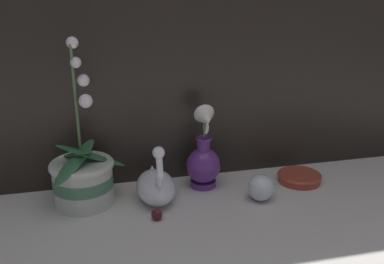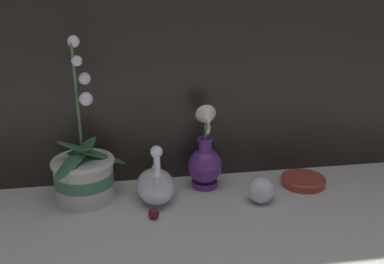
{
  "view_description": "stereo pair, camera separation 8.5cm",
  "coord_description": "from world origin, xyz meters",
  "px_view_note": "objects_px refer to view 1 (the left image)",
  "views": [
    {
      "loc": [
        -0.3,
        -1.03,
        0.64
      ],
      "look_at": [
        -0.02,
        0.14,
        0.21
      ],
      "focal_mm": 42.0,
      "sensor_mm": 36.0,
      "label": 1
    },
    {
      "loc": [
        -0.22,
        -1.05,
        0.64
      ],
      "look_at": [
        -0.02,
        0.14,
        0.21
      ],
      "focal_mm": 42.0,
      "sensor_mm": 36.0,
      "label": 2
    }
  ],
  "objects_px": {
    "orchid_potted_plant": "(83,176)",
    "swan_figurine": "(156,185)",
    "amber_dish": "(299,177)",
    "blue_vase": "(204,160)",
    "glass_sphere": "(261,188)"
  },
  "relations": [
    {
      "from": "orchid_potted_plant",
      "to": "blue_vase",
      "type": "height_order",
      "value": "orchid_potted_plant"
    },
    {
      "from": "glass_sphere",
      "to": "amber_dish",
      "type": "xyz_separation_m",
      "value": [
        0.17,
        0.09,
        -0.02
      ]
    },
    {
      "from": "orchid_potted_plant",
      "to": "blue_vase",
      "type": "relative_size",
      "value": 1.78
    },
    {
      "from": "blue_vase",
      "to": "glass_sphere",
      "type": "relative_size",
      "value": 3.41
    },
    {
      "from": "swan_figurine",
      "to": "blue_vase",
      "type": "distance_m",
      "value": 0.17
    },
    {
      "from": "orchid_potted_plant",
      "to": "swan_figurine",
      "type": "height_order",
      "value": "orchid_potted_plant"
    },
    {
      "from": "amber_dish",
      "to": "glass_sphere",
      "type": "bearing_deg",
      "value": -152.6
    },
    {
      "from": "orchid_potted_plant",
      "to": "swan_figurine",
      "type": "bearing_deg",
      "value": -9.11
    },
    {
      "from": "swan_figurine",
      "to": "amber_dish",
      "type": "height_order",
      "value": "swan_figurine"
    },
    {
      "from": "orchid_potted_plant",
      "to": "swan_figurine",
      "type": "distance_m",
      "value": 0.21
    },
    {
      "from": "amber_dish",
      "to": "swan_figurine",
      "type": "bearing_deg",
      "value": -177.78
    },
    {
      "from": "glass_sphere",
      "to": "blue_vase",
      "type": "bearing_deg",
      "value": 138.88
    },
    {
      "from": "swan_figurine",
      "to": "blue_vase",
      "type": "xyz_separation_m",
      "value": [
        0.16,
        0.06,
        0.04
      ]
    },
    {
      "from": "swan_figurine",
      "to": "glass_sphere",
      "type": "bearing_deg",
      "value": -12.83
    },
    {
      "from": "swan_figurine",
      "to": "glass_sphere",
      "type": "distance_m",
      "value": 0.31
    }
  ]
}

